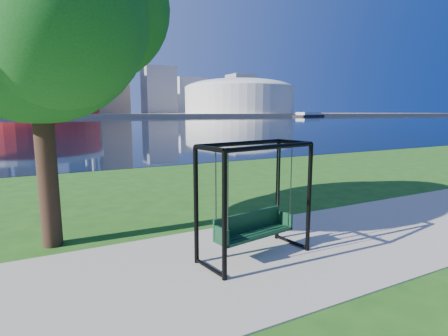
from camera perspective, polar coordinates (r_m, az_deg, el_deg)
ground at (r=7.32m, az=-0.98°, el=-14.06°), size 900.00×900.00×0.00m
path at (r=6.91m, az=0.93°, el=-15.39°), size 120.00×4.00×0.03m
river at (r=108.12m, az=-25.94°, el=6.64°), size 900.00×180.00×0.02m
far_bank at (r=312.06m, az=-27.06°, el=7.74°), size 900.00×228.00×2.00m
stadium at (r=241.41m, az=-29.53°, el=10.61°), size 83.00×83.00×32.00m
arena at (r=278.04m, az=2.49°, el=11.74°), size 84.00×84.00×26.56m
skyline at (r=327.10m, az=-28.31°, el=13.81°), size 392.00×66.00×96.50m
swing at (r=6.91m, az=4.93°, el=-5.75°), size 2.38×1.33×2.30m
park_tree at (r=8.53m, az=-29.03°, el=22.59°), size 5.83×5.26×7.24m
barge at (r=246.11m, az=13.70°, el=8.46°), size 30.97×18.37×3.01m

